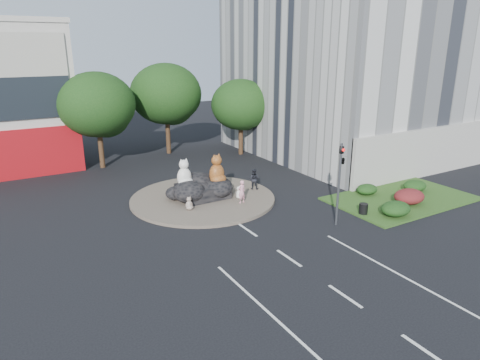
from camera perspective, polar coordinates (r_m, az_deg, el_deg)
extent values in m
plane|color=black|center=(22.16, 6.55, -10.32)|extent=(120.00, 120.00, 0.00)
cylinder|color=brown|center=(29.98, -4.97, -2.45)|extent=(10.00, 10.00, 0.20)
cube|color=#274D19|center=(32.01, 20.68, -2.33)|extent=(10.00, 6.00, 0.12)
cylinder|color=#382314|center=(39.26, -18.06, 4.24)|extent=(0.44, 0.44, 3.74)
ellipsoid|color=black|center=(38.64, -18.57, 9.52)|extent=(6.46, 6.46, 5.49)
sphere|color=black|center=(39.41, -17.47, 8.51)|extent=(4.25, 4.25, 4.25)
sphere|color=black|center=(38.29, -19.41, 8.46)|extent=(3.74, 3.74, 3.74)
cylinder|color=#382314|center=(43.07, -9.58, 6.13)|extent=(0.44, 0.44, 3.96)
ellipsoid|color=black|center=(42.50, -9.85, 11.25)|extent=(6.84, 6.84, 5.81)
sphere|color=black|center=(43.35, -9.03, 10.21)|extent=(4.50, 4.50, 4.50)
sphere|color=black|center=(42.04, -10.56, 10.28)|extent=(3.96, 3.96, 3.96)
cylinder|color=#382314|center=(42.16, 0.10, 5.67)|extent=(0.44, 0.44, 3.30)
ellipsoid|color=black|center=(41.62, 0.10, 10.02)|extent=(5.70, 5.70, 4.84)
sphere|color=black|center=(42.55, 0.69, 9.16)|extent=(3.75, 3.75, 3.75)
sphere|color=black|center=(41.08, -0.53, 9.18)|extent=(3.30, 3.30, 3.30)
ellipsoid|color=black|center=(28.45, 20.04, -3.61)|extent=(2.00, 1.60, 0.90)
ellipsoid|color=#511519|center=(30.89, 21.62, -2.05)|extent=(2.20, 1.76, 0.99)
ellipsoid|color=black|center=(33.68, 22.27, -0.72)|extent=(1.80, 1.44, 0.81)
ellipsoid|color=black|center=(31.88, 16.57, -1.19)|extent=(1.60, 1.28, 0.72)
cylinder|color=#595B60|center=(25.64, 13.02, -0.68)|extent=(0.14, 0.14, 5.00)
imported|color=black|center=(25.17, 13.29, 3.00)|extent=(0.21, 0.26, 1.30)
imported|color=black|center=(25.36, 13.58, 2.62)|extent=(0.26, 1.24, 0.50)
sphere|color=red|center=(24.94, 13.64, 3.91)|extent=(0.18, 0.18, 0.18)
cylinder|color=#595B60|center=(34.91, 16.09, 6.42)|extent=(0.18, 0.18, 8.00)
cylinder|color=#595B60|center=(33.69, 15.47, 12.98)|extent=(2.00, 0.12, 0.12)
cube|color=silver|center=(32.99, 14.20, 12.82)|extent=(0.50, 0.22, 0.12)
imported|color=pink|center=(28.50, 0.22, -1.57)|extent=(0.63, 0.48, 1.57)
imported|color=black|center=(31.29, 1.84, 0.14)|extent=(0.94, 0.93, 1.53)
cylinder|color=black|center=(28.17, 16.13, -3.69)|extent=(0.57, 0.57, 0.66)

